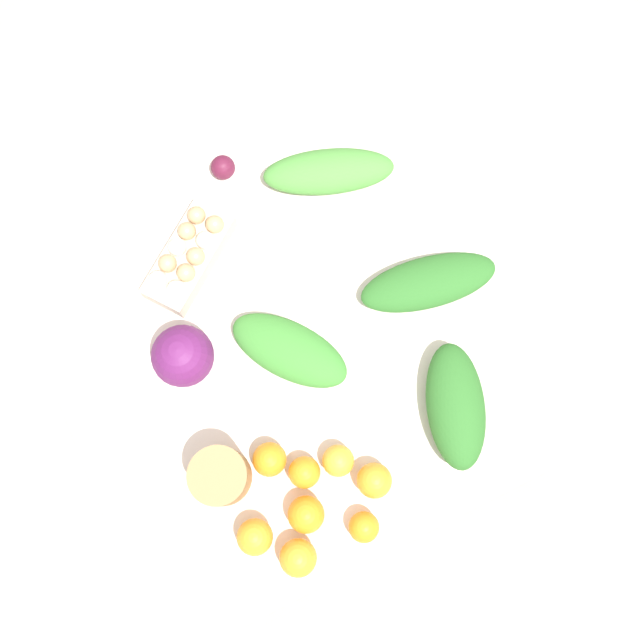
{
  "coord_description": "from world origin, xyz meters",
  "views": [
    {
      "loc": [
        -0.18,
        -0.37,
        2.41
      ],
      "look_at": [
        0.0,
        0.0,
        0.77
      ],
      "focal_mm": 40.0,
      "sensor_mm": 36.0,
      "label": 1
    }
  ],
  "objects_px": {
    "greens_bunch_kale": "(456,406)",
    "orange_5": "(269,459)",
    "greens_bunch_dandelion": "(289,350)",
    "greens_bunch_scallion": "(329,172)",
    "cabbage_purple": "(183,356)",
    "orange_2": "(298,558)",
    "egg_carton": "(189,256)",
    "orange_6": "(364,527)",
    "orange_1": "(338,461)",
    "beet_root": "(223,167)",
    "greens_bunch_chard": "(428,282)",
    "orange_3": "(255,537)",
    "paper_bag": "(220,476)",
    "orange_0": "(304,472)",
    "orange_4": "(306,514)",
    "orange_7": "(374,480)"
  },
  "relations": [
    {
      "from": "greens_bunch_kale",
      "to": "orange_2",
      "type": "height_order",
      "value": "greens_bunch_kale"
    },
    {
      "from": "orange_3",
      "to": "greens_bunch_chard",
      "type": "bearing_deg",
      "value": 29.65
    },
    {
      "from": "orange_1",
      "to": "orange_6",
      "type": "xyz_separation_m",
      "value": [
        -0.01,
        -0.15,
        -0.0
      ]
    },
    {
      "from": "greens_bunch_chard",
      "to": "greens_bunch_kale",
      "type": "bearing_deg",
      "value": -106.45
    },
    {
      "from": "cabbage_purple",
      "to": "paper_bag",
      "type": "bearing_deg",
      "value": -96.46
    },
    {
      "from": "paper_bag",
      "to": "orange_4",
      "type": "xyz_separation_m",
      "value": [
        0.13,
        -0.15,
        -0.02
      ]
    },
    {
      "from": "greens_bunch_scallion",
      "to": "orange_6",
      "type": "height_order",
      "value": "greens_bunch_scallion"
    },
    {
      "from": "greens_bunch_scallion",
      "to": "greens_bunch_dandelion",
      "type": "distance_m",
      "value": 0.46
    },
    {
      "from": "egg_carton",
      "to": "paper_bag",
      "type": "relative_size",
      "value": 2.18
    },
    {
      "from": "greens_bunch_dandelion",
      "to": "beet_root",
      "type": "distance_m",
      "value": 0.5
    },
    {
      "from": "greens_bunch_scallion",
      "to": "beet_root",
      "type": "relative_size",
      "value": 5.33
    },
    {
      "from": "paper_bag",
      "to": "orange_0",
      "type": "height_order",
      "value": "paper_bag"
    },
    {
      "from": "orange_4",
      "to": "orange_7",
      "type": "bearing_deg",
      "value": -0.07
    },
    {
      "from": "orange_5",
      "to": "orange_4",
      "type": "bearing_deg",
      "value": -81.05
    },
    {
      "from": "greens_bunch_dandelion",
      "to": "orange_2",
      "type": "bearing_deg",
      "value": -112.82
    },
    {
      "from": "greens_bunch_dandelion",
      "to": "orange_6",
      "type": "distance_m",
      "value": 0.43
    },
    {
      "from": "orange_0",
      "to": "cabbage_purple",
      "type": "bearing_deg",
      "value": 111.31
    },
    {
      "from": "orange_3",
      "to": "orange_7",
      "type": "height_order",
      "value": "same"
    },
    {
      "from": "greens_bunch_dandelion",
      "to": "greens_bunch_scallion",
      "type": "bearing_deg",
      "value": 52.6
    },
    {
      "from": "egg_carton",
      "to": "orange_5",
      "type": "xyz_separation_m",
      "value": [
        -0.03,
        -0.52,
        -0.0
      ]
    },
    {
      "from": "greens_bunch_kale",
      "to": "orange_5",
      "type": "relative_size",
      "value": 3.76
    },
    {
      "from": "paper_bag",
      "to": "orange_5",
      "type": "relative_size",
      "value": 1.67
    },
    {
      "from": "paper_bag",
      "to": "orange_2",
      "type": "bearing_deg",
      "value": -70.9
    },
    {
      "from": "orange_2",
      "to": "greens_bunch_dandelion",
      "type": "bearing_deg",
      "value": 67.18
    },
    {
      "from": "orange_2",
      "to": "orange_4",
      "type": "distance_m",
      "value": 0.09
    },
    {
      "from": "egg_carton",
      "to": "orange_0",
      "type": "height_order",
      "value": "egg_carton"
    },
    {
      "from": "greens_bunch_dandelion",
      "to": "orange_3",
      "type": "distance_m",
      "value": 0.42
    },
    {
      "from": "greens_bunch_chard",
      "to": "orange_1",
      "type": "xyz_separation_m",
      "value": [
        -0.38,
        -0.28,
        0.0
      ]
    },
    {
      "from": "greens_bunch_chard",
      "to": "orange_5",
      "type": "distance_m",
      "value": 0.56
    },
    {
      "from": "orange_1",
      "to": "egg_carton",
      "type": "bearing_deg",
      "value": 100.64
    },
    {
      "from": "cabbage_purple",
      "to": "beet_root",
      "type": "xyz_separation_m",
      "value": [
        0.27,
        0.41,
        -0.04
      ]
    },
    {
      "from": "paper_bag",
      "to": "orange_6",
      "type": "distance_m",
      "value": 0.33
    },
    {
      "from": "orange_3",
      "to": "orange_5",
      "type": "height_order",
      "value": "orange_3"
    },
    {
      "from": "greens_bunch_dandelion",
      "to": "orange_6",
      "type": "height_order",
      "value": "greens_bunch_dandelion"
    },
    {
      "from": "orange_1",
      "to": "orange_5",
      "type": "distance_m",
      "value": 0.15
    },
    {
      "from": "orange_5",
      "to": "orange_6",
      "type": "bearing_deg",
      "value": -60.62
    },
    {
      "from": "orange_0",
      "to": "egg_carton",
      "type": "bearing_deg",
      "value": 93.11
    },
    {
      "from": "greens_bunch_scallion",
      "to": "orange_2",
      "type": "bearing_deg",
      "value": -120.11
    },
    {
      "from": "greens_bunch_scallion",
      "to": "orange_4",
      "type": "height_order",
      "value": "same"
    },
    {
      "from": "orange_1",
      "to": "orange_3",
      "type": "xyz_separation_m",
      "value": [
        -0.24,
        -0.07,
        0.0
      ]
    },
    {
      "from": "greens_bunch_kale",
      "to": "orange_6",
      "type": "distance_m",
      "value": 0.34
    },
    {
      "from": "orange_3",
      "to": "orange_1",
      "type": "bearing_deg",
      "value": 16.05
    },
    {
      "from": "paper_bag",
      "to": "greens_bunch_kale",
      "type": "relative_size",
      "value": 0.44
    },
    {
      "from": "orange_4",
      "to": "orange_0",
      "type": "bearing_deg",
      "value": 66.91
    },
    {
      "from": "orange_1",
      "to": "greens_bunch_scallion",
      "type": "bearing_deg",
      "value": 65.78
    },
    {
      "from": "greens_bunch_kale",
      "to": "orange_2",
      "type": "xyz_separation_m",
      "value": [
        -0.46,
        -0.14,
        -0.01
      ]
    },
    {
      "from": "greens_bunch_kale",
      "to": "greens_bunch_dandelion",
      "type": "xyz_separation_m",
      "value": [
        -0.28,
        0.28,
        -0.01
      ]
    },
    {
      "from": "egg_carton",
      "to": "orange_0",
      "type": "bearing_deg",
      "value": -123.7
    },
    {
      "from": "greens_bunch_scallion",
      "to": "greens_bunch_dandelion",
      "type": "height_order",
      "value": "greens_bunch_scallion"
    },
    {
      "from": "cabbage_purple",
      "to": "orange_2",
      "type": "bearing_deg",
      "value": -84.69
    }
  ]
}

